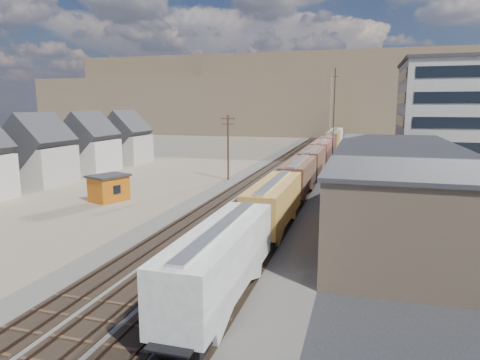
# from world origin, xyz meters

# --- Properties ---
(ground) EXTENTS (300.00, 300.00, 0.00)m
(ground) POSITION_xyz_m (0.00, 0.00, 0.00)
(ground) COLOR #6B6356
(ground) RESTS_ON ground
(ballast_bed) EXTENTS (18.00, 200.00, 0.06)m
(ballast_bed) POSITION_xyz_m (0.00, 50.00, 0.03)
(ballast_bed) COLOR #4C4742
(ballast_bed) RESTS_ON ground
(dirt_yard) EXTENTS (24.00, 180.00, 0.03)m
(dirt_yard) POSITION_xyz_m (-20.00, 40.00, 0.01)
(dirt_yard) COLOR #827259
(dirt_yard) RESTS_ON ground
(asphalt_lot) EXTENTS (26.00, 120.00, 0.04)m
(asphalt_lot) POSITION_xyz_m (22.00, 35.00, 0.02)
(asphalt_lot) COLOR #232326
(asphalt_lot) RESTS_ON ground
(rail_tracks) EXTENTS (11.40, 200.00, 0.24)m
(rail_tracks) POSITION_xyz_m (-0.55, 50.00, 0.11)
(rail_tracks) COLOR black
(rail_tracks) RESTS_ON ground
(freight_train) EXTENTS (3.00, 119.74, 4.46)m
(freight_train) POSITION_xyz_m (3.80, 54.95, 2.79)
(freight_train) COLOR black
(freight_train) RESTS_ON ground
(warehouse) EXTENTS (12.40, 40.40, 7.25)m
(warehouse) POSITION_xyz_m (14.98, 25.00, 3.65)
(warehouse) COLOR tan
(warehouse) RESTS_ON ground
(office_tower) EXTENTS (22.60, 18.60, 18.45)m
(office_tower) POSITION_xyz_m (27.95, 54.95, 9.26)
(office_tower) COLOR #9E998E
(office_tower) RESTS_ON ground
(utility_pole_north) EXTENTS (2.20, 0.32, 10.00)m
(utility_pole_north) POSITION_xyz_m (-8.50, 42.00, 5.30)
(utility_pole_north) COLOR #382619
(utility_pole_north) RESTS_ON ground
(radio_mast) EXTENTS (1.20, 0.16, 18.00)m
(radio_mast) POSITION_xyz_m (6.00, 60.00, 9.12)
(radio_mast) COLOR black
(radio_mast) RESTS_ON ground
(townhouse_row) EXTENTS (8.15, 68.16, 10.47)m
(townhouse_row) POSITION_xyz_m (-34.00, 25.00, 4.34)
(townhouse_row) COLOR #B7B2A8
(townhouse_row) RESTS_ON ground
(hills_north) EXTENTS (265.00, 80.00, 32.00)m
(hills_north) POSITION_xyz_m (0.17, 167.92, 14.10)
(hills_north) COLOR brown
(hills_north) RESTS_ON ground
(maintenance_shed) EXTENTS (4.70, 5.29, 3.22)m
(maintenance_shed) POSITION_xyz_m (-17.89, 23.94, 1.65)
(maintenance_shed) COLOR #BF5E12
(maintenance_shed) RESTS_ON ground
(parked_car_far) EXTENTS (3.29, 4.79, 1.51)m
(parked_car_far) POSITION_xyz_m (27.28, 59.72, 0.76)
(parked_car_far) COLOR silver
(parked_car_far) RESTS_ON ground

